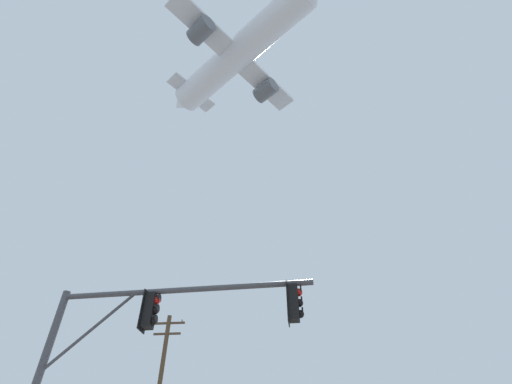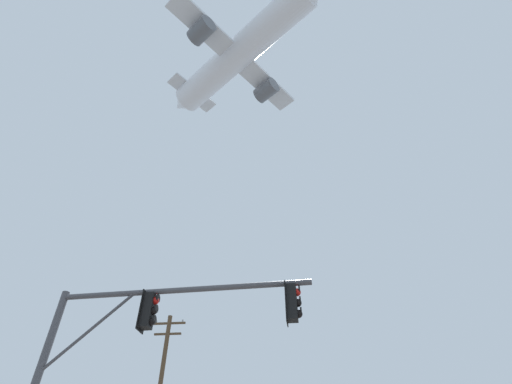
# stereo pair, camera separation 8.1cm
# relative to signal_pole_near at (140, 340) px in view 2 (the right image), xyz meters

# --- Properties ---
(signal_pole_near) EXTENTS (6.89, 0.65, 5.91)m
(signal_pole_near) POSITION_rel_signal_pole_near_xyz_m (0.00, 0.00, 0.00)
(signal_pole_near) COLOR #4C4C51
(signal_pole_near) RESTS_ON ground
(airplane) EXTENTS (26.02, 21.57, 8.22)m
(airplane) POSITION_rel_signal_pole_near_xyz_m (-1.25, 19.82, 47.03)
(airplane) COLOR white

